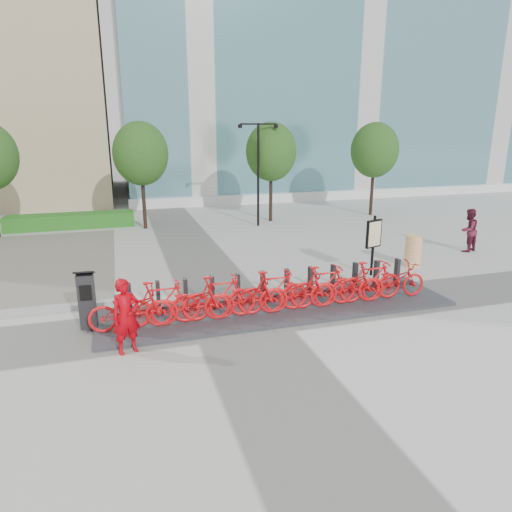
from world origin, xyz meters
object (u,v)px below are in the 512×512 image
object	(u,v)px
bike_0	(131,309)
pedestrian	(468,230)
construction_barrel	(413,251)
map_sign	(374,236)
worker_red	(126,316)
kiosk	(87,300)

from	to	relation	value
bike_0	pedestrian	size ratio (longest dim) A/B	1.15
construction_barrel	map_sign	bearing A→B (deg)	-164.84
bike_0	pedestrian	xyz separation A→B (m)	(13.12, 3.88, 0.26)
bike_0	worker_red	xyz separation A→B (m)	(-0.12, -1.04, 0.25)
bike_0	worker_red	size ratio (longest dim) A/B	1.17
kiosk	worker_red	world-z (taller)	worker_red
worker_red	construction_barrel	size ratio (longest dim) A/B	1.52
construction_barrel	worker_red	bearing A→B (deg)	-159.03
kiosk	construction_barrel	bearing A→B (deg)	16.03
bike_0	worker_red	world-z (taller)	worker_red
bike_0	kiosk	distance (m)	1.09
pedestrian	worker_red	bearing A→B (deg)	2.18
pedestrian	map_sign	distance (m)	5.54
pedestrian	kiosk	bearing A→B (deg)	-4.40
pedestrian	construction_barrel	distance (m)	3.50
kiosk	pedestrian	bearing A→B (deg)	17.54
kiosk	worker_red	distance (m)	1.69
pedestrian	map_sign	size ratio (longest dim) A/B	0.85
bike_0	pedestrian	bearing A→B (deg)	-73.54
kiosk	worker_red	xyz separation A→B (m)	(0.87, -1.45, 0.06)
kiosk	map_sign	bearing A→B (deg)	15.39
worker_red	construction_barrel	distance (m)	10.64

